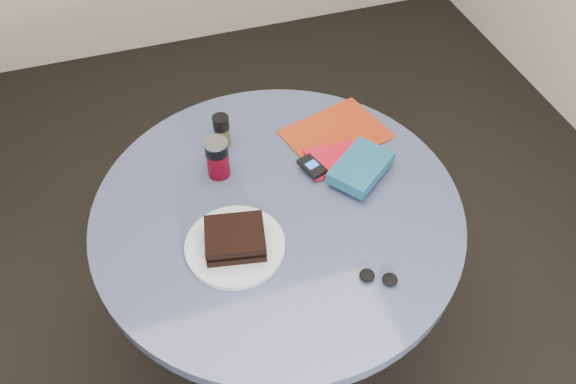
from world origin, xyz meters
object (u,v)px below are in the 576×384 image
object	(u,v)px
magazine	(336,134)
novel	(361,167)
red_book	(339,159)
plate	(235,246)
headphones	(378,277)
sandwich	(235,238)
pepper_grinder	(222,131)
table	(278,243)
soda_can	(218,158)
mp3_player	(312,166)

from	to	relation	value
magazine	novel	bearing A→B (deg)	-104.82
red_book	plate	bearing A→B (deg)	-147.20
red_book	headphones	size ratio (longest dim) A/B	1.77
sandwich	pepper_grinder	xyz separation A→B (m)	(0.06, 0.37, 0.01)
magazine	red_book	distance (m)	0.12
sandwich	table	bearing A→B (deg)	35.14
magazine	novel	world-z (taller)	novel
magazine	soda_can	bearing A→B (deg)	171.59
sandwich	pepper_grinder	distance (m)	0.38
mp3_player	headphones	xyz separation A→B (m)	(0.03, -0.38, -0.02)
sandwich	soda_can	world-z (taller)	soda_can
novel	headphones	size ratio (longest dim) A/B	1.82
pepper_grinder	novel	size ratio (longest dim) A/B	0.60
pepper_grinder	mp3_player	distance (m)	0.28
table	magazine	size ratio (longest dim) A/B	3.45
soda_can	magazine	xyz separation A→B (m)	(0.37, 0.05, -0.06)
pepper_grinder	red_book	distance (m)	0.35
plate	pepper_grinder	size ratio (longest dim) A/B	2.31
table	plate	distance (m)	0.24
pepper_grinder	headphones	xyz separation A→B (m)	(0.25, -0.57, -0.05)
soda_can	plate	bearing A→B (deg)	-94.69
sandwich	novel	size ratio (longest dim) A/B	0.92
plate	headphones	xyz separation A→B (m)	(0.31, -0.20, 0.00)
sandwich	mp3_player	xyz separation A→B (m)	(0.27, 0.19, -0.02)
plate	novel	world-z (taller)	novel
headphones	mp3_player	bearing A→B (deg)	95.07
sandwich	magazine	distance (m)	0.50
table	soda_can	world-z (taller)	soda_can
red_book	mp3_player	xyz separation A→B (m)	(-0.09, -0.02, 0.01)
red_book	headphones	distance (m)	0.40
headphones	soda_can	bearing A→B (deg)	121.43
plate	mp3_player	xyz separation A→B (m)	(0.27, 0.19, 0.02)
sandwich	mp3_player	world-z (taller)	sandwich
pepper_grinder	mp3_player	bearing A→B (deg)	-41.36
mp3_player	red_book	bearing A→B (deg)	9.95
table	mp3_player	size ratio (longest dim) A/B	10.70
pepper_grinder	novel	distance (m)	0.41
plate	magazine	distance (m)	0.50
magazine	headphones	world-z (taller)	headphones
pepper_grinder	novel	bearing A→B (deg)	-35.70
soda_can	headphones	world-z (taller)	soda_can
plate	mp3_player	bearing A→B (deg)	34.42
sandwich	novel	xyz separation A→B (m)	(0.39, 0.13, -0.00)
magazine	novel	size ratio (longest dim) A/B	1.60
plate	red_book	world-z (taller)	red_book
red_book	novel	size ratio (longest dim) A/B	0.98
plate	sandwich	size ratio (longest dim) A/B	1.51
magazine	headphones	bearing A→B (deg)	-115.34
soda_can	headphones	xyz separation A→B (m)	(0.28, -0.46, -0.05)
magazine	mp3_player	world-z (taller)	mp3_player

